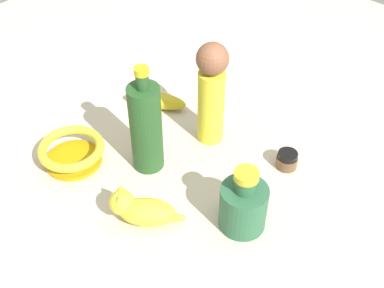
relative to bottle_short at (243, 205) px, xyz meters
name	(u,v)px	position (x,y,z in m)	size (l,w,h in m)	color
ground	(192,161)	(0.07, 0.19, -0.06)	(2.00, 2.00, 0.00)	#BCB29E
bottle_short	(243,205)	(0.00, 0.00, 0.00)	(0.09, 0.09, 0.14)	#27583A
nail_polish_jar	(287,160)	(0.20, 0.03, -0.04)	(0.05, 0.05, 0.04)	brown
person_figure_adult	(211,91)	(0.16, 0.22, 0.08)	(0.08, 0.08, 0.25)	yellow
bottle_tall	(146,127)	(0.00, 0.26, 0.05)	(0.07, 0.07, 0.26)	#214A21
banana	(156,100)	(0.15, 0.39, -0.03)	(0.16, 0.04, 0.04)	gold
bowl	(72,151)	(-0.11, 0.39, -0.02)	(0.15, 0.15, 0.05)	#B8870C
cat_figurine	(141,209)	(-0.13, 0.15, -0.02)	(0.12, 0.13, 0.08)	gold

